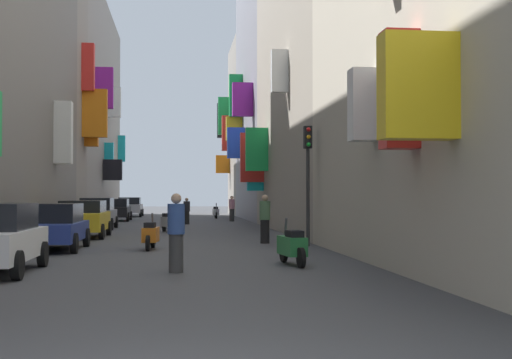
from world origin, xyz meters
The scene contains 20 objects.
ground_plane centered at (0.00, 30.00, 0.00)m, with size 140.00×140.00×0.00m, color #424244.
building_left_mid_a centered at (-7.97, 34.60, 9.67)m, with size 7.37×4.33×19.39m.
building_left_mid_b centered at (-7.99, 48.38, 8.07)m, with size 7.34×23.23×16.14m.
building_right_mid_a centered at (7.99, 27.45, 8.26)m, with size 7.29×17.10×16.54m.
building_right_mid_b centered at (7.99, 43.51, 10.96)m, with size 7.29×15.01×21.94m.
building_right_mid_c centered at (7.98, 55.51, 7.46)m, with size 7.31×8.99×14.92m.
parked_car_yellow centered at (-3.49, 23.53, 0.78)m, with size 2.00×4.25×1.48m.
parked_car_silver centered at (-3.46, 50.85, 0.79)m, with size 2.02×4.24×1.52m.
parked_car_blue centered at (-3.55, 17.12, 0.75)m, with size 1.93×4.15×1.43m.
parked_car_black centered at (-3.71, 41.61, 0.76)m, with size 1.87×4.03×1.46m.
parked_car_grey centered at (-3.70, 30.46, 0.80)m, with size 1.83×4.07×1.56m.
scooter_orange centered at (-0.53, 16.93, 0.46)m, with size 0.53×1.78×1.13m.
scooter_white centered at (3.09, 45.84, 0.46)m, with size 0.44×1.85×1.13m.
scooter_silver centered at (-0.12, 27.38, 0.46)m, with size 0.75×1.87×1.13m.
scooter_green centered at (3.07, 11.69, 0.46)m, with size 0.58×1.98×1.13m.
pedestrian_crossing centered at (0.84, 35.70, 0.76)m, with size 0.52×0.52×1.54m.
pedestrian_near_left centered at (0.28, 10.40, 0.87)m, with size 0.43×0.43×1.74m.
pedestrian_near_right centered at (3.36, 19.28, 0.85)m, with size 0.53×0.53×1.71m.
pedestrian_mid_street centered at (3.79, 39.75, 0.82)m, with size 0.41×0.41×1.66m.
traffic_light_near_corner centered at (4.64, 17.88, 2.75)m, with size 0.26×0.34×4.01m.
Camera 1 is at (0.31, -4.98, 1.70)m, focal length 48.80 mm.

